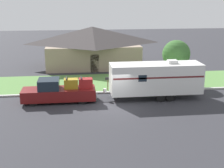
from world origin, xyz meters
The scene contains 8 objects.
ground_plane centered at (0.00, 0.00, 0.00)m, with size 120.00×120.00×0.00m, color #2D2D33.
curb_strip centered at (0.00, 3.75, 0.07)m, with size 80.00×0.30×0.14m.
lawn_strip centered at (0.00, 7.40, 0.01)m, with size 80.00×7.00×0.03m.
house_across_street centered at (-0.88, 15.64, 2.58)m, with size 12.23×7.91×4.97m.
pickup_truck centered at (-4.56, 1.79, 0.90)m, with size 6.21×1.98×2.08m.
travel_trailer centered at (3.72, 1.79, 1.80)m, with size 8.95×2.35×3.35m.
mailbox centered at (-0.17, 4.45, 1.00)m, with size 0.48×0.20×1.30m.
tree_in_yard centered at (6.94, 6.26, 3.02)m, with size 2.79×2.79×4.43m.
Camera 1 is at (-3.18, -23.58, 8.62)m, focal length 50.00 mm.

